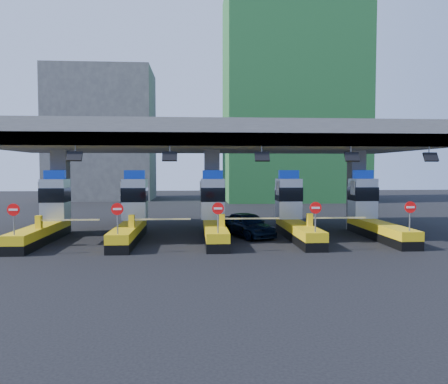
{
  "coord_description": "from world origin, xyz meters",
  "views": [
    {
      "loc": [
        -1.19,
        -26.46,
        4.22
      ],
      "look_at": [
        0.62,
        0.0,
        2.83
      ],
      "focal_mm": 35.0,
      "sensor_mm": 36.0,
      "label": 1
    }
  ],
  "objects": [
    {
      "name": "van",
      "position": [
        2.11,
        0.42,
        0.77
      ],
      "size": [
        3.5,
        4.9,
        1.55
      ],
      "primitive_type": "imported",
      "rotation": [
        0.0,
        0.0,
        0.41
      ],
      "color": "black",
      "rests_on": "ground"
    },
    {
      "name": "ground",
      "position": [
        0.0,
        0.0,
        0.0
      ],
      "size": [
        120.0,
        120.0,
        0.0
      ],
      "primitive_type": "plane",
      "color": "black",
      "rests_on": "ground"
    },
    {
      "name": "toll_lane_left",
      "position": [
        -5.0,
        0.28,
        1.4
      ],
      "size": [
        4.43,
        8.0,
        4.16
      ],
      "color": "black",
      "rests_on": "ground"
    },
    {
      "name": "toll_lane_center",
      "position": [
        0.0,
        0.28,
        1.4
      ],
      "size": [
        4.43,
        8.0,
        4.16
      ],
      "color": "black",
      "rests_on": "ground"
    },
    {
      "name": "toll_lane_far_right",
      "position": [
        10.0,
        0.28,
        1.4
      ],
      "size": [
        4.43,
        8.0,
        4.16
      ],
      "color": "black",
      "rests_on": "ground"
    },
    {
      "name": "toll_lane_right",
      "position": [
        5.0,
        0.28,
        1.4
      ],
      "size": [
        4.43,
        8.0,
        4.16
      ],
      "color": "black",
      "rests_on": "ground"
    },
    {
      "name": "toll_lane_far_left",
      "position": [
        -10.0,
        0.28,
        1.4
      ],
      "size": [
        4.43,
        8.0,
        4.16
      ],
      "color": "black",
      "rests_on": "ground"
    },
    {
      "name": "bg_building_scaffold",
      "position": [
        12.0,
        32.0,
        14.0
      ],
      "size": [
        18.0,
        12.0,
        28.0
      ],
      "primitive_type": "cube",
      "color": "#1E5926",
      "rests_on": "ground"
    },
    {
      "name": "bg_building_concrete",
      "position": [
        -14.0,
        36.0,
        9.0
      ],
      "size": [
        14.0,
        10.0,
        18.0
      ],
      "primitive_type": "cube",
      "color": "#4C4C49",
      "rests_on": "ground"
    },
    {
      "name": "toll_canopy",
      "position": [
        0.0,
        2.87,
        6.13
      ],
      "size": [
        28.0,
        12.09,
        7.0
      ],
      "color": "slate",
      "rests_on": "ground"
    }
  ]
}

